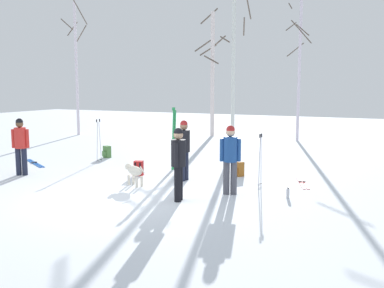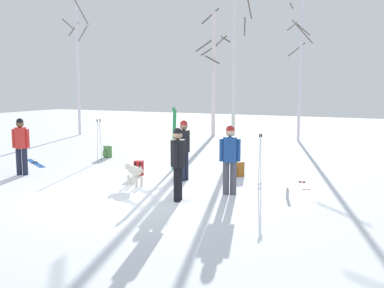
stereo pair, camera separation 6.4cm
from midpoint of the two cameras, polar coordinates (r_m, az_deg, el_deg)
ground_plane at (r=10.65m, az=-8.92°, el=-6.96°), size 60.00×60.00×0.00m
person_0 at (r=10.05m, az=-1.69°, el=-2.03°), size 0.34×0.51×1.72m
person_1 at (r=10.67m, az=5.18°, el=-1.48°), size 0.49×0.34×1.72m
person_2 at (r=12.21m, az=-0.93°, el=-0.30°), size 0.34×0.52×1.72m
person_3 at (r=13.92m, az=-21.45°, el=0.15°), size 0.47×0.34×1.72m
dog at (r=11.78m, az=-7.48°, el=-3.58°), size 0.84×0.45×0.57m
ski_pair_planted_0 at (r=13.86m, az=-2.25°, el=0.69°), size 0.09×0.20×2.00m
ski_pair_lying_0 at (r=12.54m, az=14.39°, el=-4.83°), size 0.74×1.72×0.05m
ski_pair_lying_1 at (r=16.03m, az=-19.80°, el=-2.36°), size 1.75×1.11×0.05m
ski_poles_0 at (r=11.58m, az=9.10°, el=-1.93°), size 0.07×0.24×1.43m
ski_poles_1 at (r=15.62m, az=-11.99°, el=0.63°), size 0.07×0.27×1.51m
backpack_0 at (r=16.55m, az=-10.94°, el=-1.02°), size 0.31×0.33×0.44m
backpack_1 at (r=13.14m, az=-6.86°, el=-3.18°), size 0.31×0.33×0.44m
backpack_2 at (r=13.00m, az=6.34°, el=-3.28°), size 0.34×0.35×0.44m
water_bottle_0 at (r=10.70m, az=12.61°, el=-6.31°), size 0.07×0.07×0.26m
birch_tree_0 at (r=24.55m, az=-14.73°, el=9.89°), size 1.16×1.11×7.10m
birch_tree_1 at (r=23.23m, az=2.89°, el=9.49°), size 1.50×1.34×6.78m
birch_tree_2 at (r=17.86m, az=5.70°, el=10.62°), size 1.21×1.20×7.02m
birch_tree_3 at (r=21.80m, az=14.13°, el=10.48°), size 1.31×1.34×7.38m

